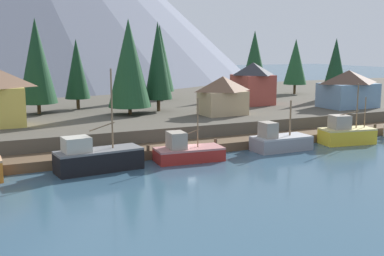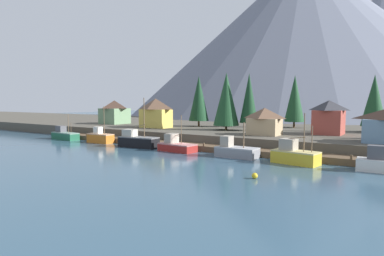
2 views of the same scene
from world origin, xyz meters
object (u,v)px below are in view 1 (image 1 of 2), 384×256
(conifer_centre, at_px, (254,60))
(house_blue, at_px, (348,88))
(fishing_boat_yellow, at_px, (346,134))
(house_tan, at_px, (223,95))
(conifer_mid_right, at_px, (295,62))
(conifer_far_left, at_px, (336,64))
(conifer_back_left, at_px, (37,61))
(fishing_boat_grey, at_px, (280,141))
(fishing_boat_black, at_px, (96,158))
(conifer_near_right, at_px, (160,58))
(conifer_mid_left, at_px, (158,61))
(conifer_back_right, at_px, (77,69))
(fishing_boat_red, at_px, (187,152))
(conifer_near_left, at_px, (129,63))
(house_red, at_px, (253,83))

(conifer_centre, bearing_deg, house_blue, -77.57)
(fishing_boat_yellow, distance_m, house_tan, 16.99)
(conifer_mid_right, relative_size, conifer_far_left, 1.00)
(conifer_back_left, height_order, conifer_far_left, conifer_back_left)
(fishing_boat_grey, bearing_deg, fishing_boat_black, -178.80)
(conifer_near_right, xyz_separation_m, conifer_mid_left, (-5.94, -14.15, -0.01))
(fishing_boat_black, relative_size, fishing_boat_yellow, 1.32)
(conifer_back_right, relative_size, conifer_far_left, 0.97)
(conifer_centre, bearing_deg, fishing_boat_red, -131.90)
(conifer_mid_right, relative_size, conifer_back_right, 1.03)
(fishing_boat_grey, height_order, conifer_far_left, conifer_far_left)
(fishing_boat_grey, relative_size, conifer_near_right, 0.52)
(conifer_near_left, distance_m, conifer_centre, 31.11)
(conifer_far_left, bearing_deg, conifer_mid_right, 89.12)
(conifer_back_left, bearing_deg, conifer_near_left, -28.16)
(fishing_boat_black, height_order, conifer_near_right, conifer_near_right)
(house_red, bearing_deg, conifer_back_left, 173.79)
(fishing_boat_red, height_order, house_blue, house_blue)
(fishing_boat_black, relative_size, conifer_near_left, 0.75)
(fishing_boat_grey, relative_size, house_red, 1.00)
(conifer_mid_left, bearing_deg, conifer_near_right, 67.22)
(conifer_near_left, height_order, conifer_back_left, conifer_back_left)
(house_blue, bearing_deg, fishing_boat_red, -159.90)
(house_tan, bearing_deg, conifer_mid_right, 36.01)
(conifer_near_right, bearing_deg, conifer_back_right, -156.47)
(conifer_mid_left, bearing_deg, conifer_near_left, -162.23)
(fishing_boat_red, xyz_separation_m, conifer_mid_left, (4.97, 20.49, 8.75))
(conifer_far_left, bearing_deg, house_tan, -162.91)
(house_tan, xyz_separation_m, conifer_back_left, (-22.63, 11.82, 4.60))
(conifer_far_left, bearing_deg, fishing_boat_yellow, -128.58)
(fishing_boat_red, relative_size, fishing_boat_yellow, 0.99)
(house_tan, height_order, conifer_mid_left, conifer_mid_left)
(fishing_boat_yellow, relative_size, conifer_mid_right, 0.69)
(house_blue, xyz_separation_m, conifer_far_left, (5.74, 9.45, 3.37))
(fishing_boat_yellow, height_order, conifer_mid_right, conifer_mid_right)
(fishing_boat_black, xyz_separation_m, conifer_near_left, (9.65, 18.95, 8.24))
(house_blue, relative_size, conifer_centre, 0.69)
(fishing_boat_black, distance_m, fishing_boat_red, 9.51)
(conifer_back_right, bearing_deg, conifer_near_right, 23.53)
(house_red, relative_size, house_tan, 1.09)
(fishing_boat_red, height_order, conifer_near_left, conifer_near_left)
(fishing_boat_red, xyz_separation_m, conifer_back_left, (-11.11, 24.97, 8.80))
(house_tan, bearing_deg, conifer_back_right, 138.82)
(conifer_mid_left, bearing_deg, fishing_boat_black, -125.24)
(house_red, xyz_separation_m, house_blue, (11.22, -9.39, -0.53))
(fishing_boat_red, distance_m, conifer_mid_left, 22.83)
(conifer_back_left, bearing_deg, conifer_back_right, 24.25)
(conifer_back_left, bearing_deg, fishing_boat_red, -66.01)
(conifer_mid_left, bearing_deg, conifer_far_left, 1.66)
(fishing_boat_black, distance_m, fishing_boat_yellow, 30.85)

